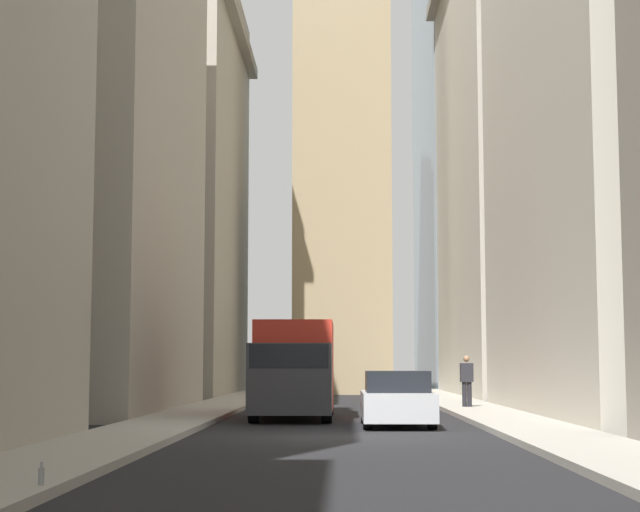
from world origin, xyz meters
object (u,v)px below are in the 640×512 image
at_px(sedan_silver, 397,400).
at_px(pedestrian, 467,379).
at_px(delivery_truck, 294,368).
at_px(discarded_bottle, 42,476).

xyz_separation_m(sedan_silver, pedestrian, (9.24, -2.88, 0.43)).
bearing_deg(delivery_truck, pedestrian, -46.22).
bearing_deg(sedan_silver, discarded_bottle, 160.88).
relative_size(delivery_truck, discarded_bottle, 23.93).
bearing_deg(discarded_bottle, pedestrian, -18.43).
xyz_separation_m(delivery_truck, sedan_silver, (-3.79, -2.80, -0.80)).
height_order(pedestrian, discarded_bottle, pedestrian).
distance_m(sedan_silver, discarded_bottle, 15.25).
xyz_separation_m(sedan_silver, discarded_bottle, (-14.40, 4.99, -0.42)).
bearing_deg(pedestrian, sedan_silver, 162.67).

